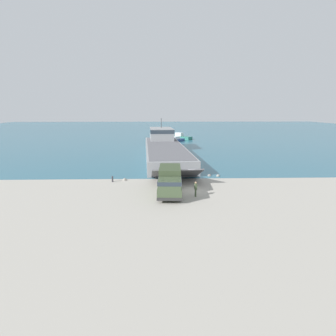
{
  "coord_description": "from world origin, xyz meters",
  "views": [
    {
      "loc": [
        -3.05,
        -30.52,
        9.58
      ],
      "look_at": [
        -2.1,
        3.22,
        2.04
      ],
      "focal_mm": 28.0,
      "sensor_mm": 36.0,
      "label": 1
    }
  ],
  "objects": [
    {
      "name": "mooring_bollard",
      "position": [
        -9.61,
        3.92,
        0.45
      ],
      "size": [
        0.26,
        0.26,
        0.83
      ],
      "color": "#333338",
      "rests_on": "ground_plane"
    },
    {
      "name": "shoreline_rock_b",
      "position": [
        -8.08,
        4.67,
        0.0
      ],
      "size": [
        0.59,
        0.59,
        0.59
      ],
      "primitive_type": "sphere",
      "color": "gray",
      "rests_on": "ground_plane"
    },
    {
      "name": "landing_craft",
      "position": [
        -2.34,
        25.58,
        1.82
      ],
      "size": [
        9.76,
        39.13,
        7.54
      ],
      "rotation": [
        0.0,
        0.0,
        0.06
      ],
      "color": "gray",
      "rests_on": "ground_plane"
    },
    {
      "name": "shoreline_rock_c",
      "position": [
        4.11,
        6.75,
        0.0
      ],
      "size": [
        0.58,
        0.58,
        0.58
      ],
      "primitive_type": "sphere",
      "color": "gray",
      "rests_on": "ground_plane"
    },
    {
      "name": "shoreline_rock_a",
      "position": [
        5.37,
        6.65,
        0.0
      ],
      "size": [
        0.52,
        0.52,
        0.52
      ],
      "primitive_type": "sphere",
      "color": "gray",
      "rests_on": "ground_plane"
    },
    {
      "name": "soldier_on_ramp",
      "position": [
        0.84,
        -2.52,
        1.01
      ],
      "size": [
        0.29,
        0.46,
        1.75
      ],
      "rotation": [
        0.0,
        0.0,
        3.26
      ],
      "color": "#3D4C33",
      "rests_on": "ground_plane"
    },
    {
      "name": "ground_plane",
      "position": [
        0.0,
        0.0,
        0.0
      ],
      "size": [
        240.0,
        240.0,
        0.0
      ],
      "primitive_type": "plane",
      "color": "#9E998E"
    },
    {
      "name": "water_surface",
      "position": [
        0.0,
        95.38,
        0.0
      ],
      "size": [
        240.0,
        180.0,
        0.01
      ],
      "primitive_type": "cube",
      "color": "#285B70",
      "rests_on": "ground_plane"
    },
    {
      "name": "moored_boat_a",
      "position": [
        1.11,
        48.89,
        0.51
      ],
      "size": [
        6.97,
        8.19,
        1.55
      ],
      "rotation": [
        0.0,
        0.0,
        2.5
      ],
      "color": "navy",
      "rests_on": "ground_plane"
    },
    {
      "name": "military_truck",
      "position": [
        -2.02,
        -1.38,
        1.53
      ],
      "size": [
        2.94,
        7.04,
        2.96
      ],
      "rotation": [
        0.0,
        0.0,
        -1.62
      ],
      "color": "#3D4C33",
      "rests_on": "ground_plane"
    },
    {
      "name": "moored_boat_b",
      "position": [
        3.5,
        56.51,
        0.69
      ],
      "size": [
        7.43,
        7.47,
        2.09
      ],
      "rotation": [
        0.0,
        0.0,
        3.92
      ],
      "color": "#2D7060",
      "rests_on": "ground_plane"
    }
  ]
}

